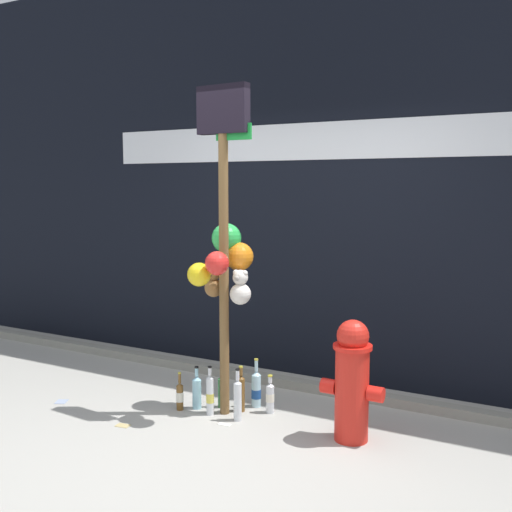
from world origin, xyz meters
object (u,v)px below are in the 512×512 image
at_px(memorial_post, 225,235).
at_px(bottle_3, 197,391).
at_px(bottle_1, 222,391).
at_px(bottle_5, 241,392).
at_px(bottle_4, 180,396).
at_px(bottle_6, 210,394).
at_px(bottle_0, 256,389).
at_px(bottle_2, 238,399).
at_px(bottle_7, 270,397).
at_px(fire_hydrant, 352,380).

distance_m(memorial_post, bottle_3, 1.30).
distance_m(bottle_1, bottle_5, 0.18).
relative_size(bottle_4, bottle_6, 0.80).
bearing_deg(bottle_6, bottle_1, 91.38).
bearing_deg(memorial_post, bottle_5, 33.72).
bearing_deg(bottle_0, memorial_post, -125.97).
relative_size(bottle_0, bottle_2, 0.98).
relative_size(memorial_post, bottle_2, 6.23).
bearing_deg(bottle_1, bottle_3, -143.30).
bearing_deg(bottle_3, bottle_7, 19.57).
bearing_deg(bottle_5, bottle_0, 69.02).
xyz_separation_m(fire_hydrant, bottle_4, (-1.41, -0.11, -0.32)).
bearing_deg(bottle_0, bottle_5, -110.98).
xyz_separation_m(bottle_4, bottle_6, (0.27, 0.03, 0.05)).
xyz_separation_m(bottle_0, bottle_7, (0.16, -0.07, -0.02)).
bearing_deg(bottle_3, bottle_2, -8.14).
relative_size(memorial_post, bottle_1, 7.68).
distance_m(bottle_5, bottle_7, 0.23).
height_order(bottle_1, bottle_5, bottle_5).
xyz_separation_m(bottle_0, bottle_4, (-0.50, -0.36, -0.03)).
xyz_separation_m(bottle_2, bottle_5, (-0.07, 0.18, -0.01)).
relative_size(bottle_2, bottle_4, 1.31).
height_order(fire_hydrant, bottle_3, fire_hydrant).
bearing_deg(memorial_post, bottle_6, -126.11).
distance_m(bottle_1, bottle_4, 0.34).
distance_m(bottle_0, bottle_5, 0.16).
relative_size(fire_hydrant, bottle_2, 2.13).
relative_size(bottle_5, bottle_6, 0.95).
height_order(bottle_5, bottle_6, bottle_6).
bearing_deg(bottle_4, bottle_0, 35.42).
xyz_separation_m(memorial_post, bottle_7, (0.32, 0.15, -1.29)).
xyz_separation_m(bottle_1, bottle_2, (0.26, -0.18, 0.03)).
distance_m(bottle_2, bottle_7, 0.30).
bearing_deg(bottle_4, memorial_post, 22.40).
height_order(bottle_1, bottle_7, bottle_1).
xyz_separation_m(fire_hydrant, bottle_0, (-0.90, 0.25, -0.29)).
height_order(fire_hydrant, bottle_7, fire_hydrant).
height_order(bottle_1, bottle_3, bottle_3).
height_order(bottle_0, bottle_1, bottle_0).
xyz_separation_m(bottle_2, bottle_7, (0.15, 0.26, -0.04)).
bearing_deg(bottle_1, bottle_4, -141.02).
bearing_deg(bottle_0, bottle_7, -22.19).
bearing_deg(bottle_5, bottle_6, -135.50).
distance_m(fire_hydrant, bottle_6, 1.17).
bearing_deg(fire_hydrant, bottle_2, -174.95).
relative_size(memorial_post, bottle_6, 6.50).
bearing_deg(fire_hydrant, memorial_post, 178.26).
relative_size(fire_hydrant, bottle_4, 2.79).
height_order(memorial_post, bottle_5, memorial_post).
bearing_deg(bottle_1, bottle_2, -35.13).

